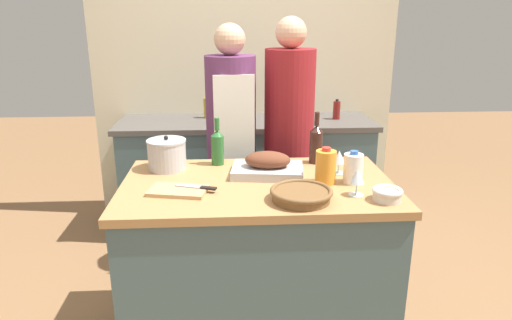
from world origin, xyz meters
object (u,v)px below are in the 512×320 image
Objects in this scene: roasting_pan at (268,166)px; wine_glass_left at (357,177)px; mixing_bowl at (387,194)px; juice_jug at (326,167)px; condiment_bottle_tall at (232,113)px; cutting_board at (178,191)px; condiment_bottle_extra at (337,110)px; wicker_basket at (301,194)px; condiment_bottle_short at (207,108)px; milk_jug at (353,168)px; wine_bottle_green at (316,143)px; wine_bottle_dark at (217,146)px; stock_pot at (167,154)px; stand_mixer at (303,103)px; knife_chef at (197,187)px; wine_glass_right at (339,158)px; person_cook_aproned at (231,140)px; person_cook_guest at (289,134)px.

roasting_pan is 3.06× the size of wine_glass_left.
mixing_bowl is 0.75× the size of juice_jug.
condiment_bottle_tall is (-0.45, 1.36, -0.00)m from juice_jug.
mixing_bowl is at bearing -9.44° from cutting_board.
roasting_pan is 1.47m from condiment_bottle_extra.
wicker_basket is 1.54× the size of juice_jug.
condiment_bottle_short is 1.05m from condiment_bottle_extra.
mixing_bowl is 0.26m from milk_jug.
cutting_board is at bearing -92.47° from condiment_bottle_short.
wine_bottle_green is at bearing -108.70° from condiment_bottle_extra.
cutting_board is 0.97m from mixing_bowl.
wine_bottle_dark reaches higher than roasting_pan.
wine_bottle_green reaches higher than stock_pot.
wine_bottle_green is 1.13m from stand_mixer.
stand_mixer reaches higher than knife_chef.
milk_jug reaches higher than roasting_pan.
wine_bottle_dark is 1.31× the size of knife_chef.
stand_mixer is (0.39, 1.31, 0.09)m from roasting_pan.
mixing_bowl is 0.83× the size of milk_jug.
condiment_bottle_extra is (0.29, 1.31, -0.01)m from wine_glass_right.
wine_bottle_green reaches higher than wine_glass_right.
cutting_board is 1.01× the size of wine_bottle_green.
stock_pot is 1.04× the size of knife_chef.
stand_mixer is at bearing 42.74° from person_cook_aproned.
roasting_pan reaches higher than knife_chef.
condiment_bottle_short is at bearing 104.77° from roasting_pan.
condiment_bottle_tall is at bearing -44.07° from condiment_bottle_short.
stock_pot is 1.18× the size of condiment_bottle_short.
milk_jug is at bearing -75.62° from wine_glass_right.
wicker_basket is 0.17× the size of person_cook_guest.
stand_mixer is (0.00, 1.63, 0.04)m from wine_glass_left.
juice_jug is 1.43× the size of wine_glass_left.
stock_pot reaches higher than condiment_bottle_short.
person_cook_aproned reaches higher than condiment_bottle_short.
condiment_bottle_extra is (0.84, 0.09, -0.01)m from condiment_bottle_tall.
cutting_board is 1.11× the size of wine_bottle_dark.
stock_pot is 1.31× the size of condiment_bottle_extra.
condiment_bottle_tall is at bearing 110.00° from wine_glass_left.
stand_mixer is at bearing 73.40° from roasting_pan.
condiment_bottle_extra is (1.02, 1.52, 0.06)m from knife_chef.
cutting_board is 0.87m from milk_jug.
cutting_board is at bearing -114.34° from person_cook_aproned.
condiment_bottle_extra reaches higher than cutting_board.
wicker_basket is 2.26× the size of wine_glass_right.
stand_mixer is at bearing 81.53° from person_cook_guest.
person_cook_guest is (-0.08, 0.83, -0.04)m from juice_jug.
wine_glass_left is at bearing -25.55° from stock_pot.
stand_mixer is 0.28m from condiment_bottle_extra.
condiment_bottle_short reaches higher than cutting_board.
condiment_bottle_short is (-0.79, 1.56, 0.01)m from milk_jug.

